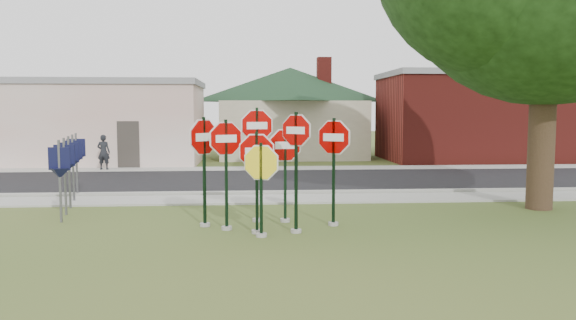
{
  "coord_description": "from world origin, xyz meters",
  "views": [
    {
      "loc": [
        -0.46,
        -11.24,
        2.72
      ],
      "look_at": [
        0.47,
        2.0,
        1.53
      ],
      "focal_mm": 35.0,
      "sensor_mm": 36.0,
      "label": 1
    }
  ],
  "objects": [
    {
      "name": "curb",
      "position": [
        0.0,
        6.5,
        0.07
      ],
      "size": [
        60.0,
        0.2,
        0.14
      ],
      "primitive_type": "cube",
      "color": "gray",
      "rests_on": "ground"
    },
    {
      "name": "stop_sign_far_left",
      "position": [
        -1.49,
        1.79,
        1.69
      ],
      "size": [
        0.81,
        0.86,
        2.67
      ],
      "color": "gray",
      "rests_on": "ground"
    },
    {
      "name": "building_stucco",
      "position": [
        -9.0,
        18.0,
        2.15
      ],
      "size": [
        12.2,
        6.2,
        4.2
      ],
      "color": "silver",
      "rests_on": "ground"
    },
    {
      "name": "stop_sign_back_right",
      "position": [
        0.41,
        2.19,
        1.49
      ],
      "size": [
        1.08,
        0.24,
        2.42
      ],
      "color": "gray",
      "rests_on": "ground"
    },
    {
      "name": "ground",
      "position": [
        0.0,
        0.0,
        0.0
      ],
      "size": [
        120.0,
        120.0,
        0.0
      ],
      "primitive_type": "plane",
      "color": "#3C541F",
      "rests_on": "ground"
    },
    {
      "name": "stop_sign_center",
      "position": [
        -0.29,
        0.95,
        1.44
      ],
      "size": [
        1.08,
        0.24,
        2.35
      ],
      "color": "gray",
      "rests_on": "ground"
    },
    {
      "name": "route_sign_row",
      "position": [
        -5.4,
        4.5,
        1.22
      ],
      "size": [
        1.43,
        4.63,
        2.0
      ],
      "color": "#59595E",
      "rests_on": "ground"
    },
    {
      "name": "building_house",
      "position": [
        2.0,
        22.0,
        3.65
      ],
      "size": [
        11.6,
        11.6,
        6.2
      ],
      "color": "#BAAF94",
      "rests_on": "ground"
    },
    {
      "name": "stop_sign_back_left",
      "position": [
        -0.26,
        2.26,
        1.82
      ],
      "size": [
        1.07,
        0.24,
        2.88
      ],
      "color": "gray",
      "rests_on": "ground"
    },
    {
      "name": "pedestrian",
      "position": [
        -6.93,
        14.19,
        0.84
      ],
      "size": [
        0.61,
        0.43,
        1.56
      ],
      "primitive_type": "imported",
      "rotation": [
        0.0,
        0.0,
        3.04
      ],
      "color": "black",
      "rests_on": "sidewalk_far"
    },
    {
      "name": "sidewalk_far",
      "position": [
        0.0,
        14.3,
        0.03
      ],
      "size": [
        60.0,
        1.6,
        0.06
      ],
      "primitive_type": "cube",
      "color": "gray",
      "rests_on": "ground"
    },
    {
      "name": "stop_sign_left",
      "position": [
        -0.97,
        1.38,
        1.62
      ],
      "size": [
        0.99,
        0.41,
        2.61
      ],
      "color": "gray",
      "rests_on": "ground"
    },
    {
      "name": "stop_sign_right",
      "position": [
        0.58,
        0.97,
        1.71
      ],
      "size": [
        0.83,
        0.56,
        2.76
      ],
      "color": "gray",
      "rests_on": "ground"
    },
    {
      "name": "stop_sign_yellow",
      "position": [
        -0.2,
        0.62,
        1.26
      ],
      "size": [
        1.01,
        0.32,
        2.13
      ],
      "color": "gray",
      "rests_on": "ground"
    },
    {
      "name": "building_brick",
      "position": [
        12.0,
        18.5,
        2.4
      ],
      "size": [
        10.2,
        6.2,
        4.75
      ],
      "color": "maroon",
      "rests_on": "ground"
    },
    {
      "name": "sidewalk_near",
      "position": [
        0.0,
        5.5,
        0.03
      ],
      "size": [
        60.0,
        1.6,
        0.06
      ],
      "primitive_type": "cube",
      "color": "gray",
      "rests_on": "ground"
    },
    {
      "name": "stop_sign_far_right",
      "position": [
        1.52,
        1.68,
        1.66
      ],
      "size": [
        0.96,
        0.61,
        2.64
      ],
      "color": "gray",
      "rests_on": "ground"
    },
    {
      "name": "road",
      "position": [
        0.0,
        10.0,
        0.02
      ],
      "size": [
        60.0,
        7.0,
        0.04
      ],
      "primitive_type": "cube",
      "color": "black",
      "rests_on": "ground"
    }
  ]
}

